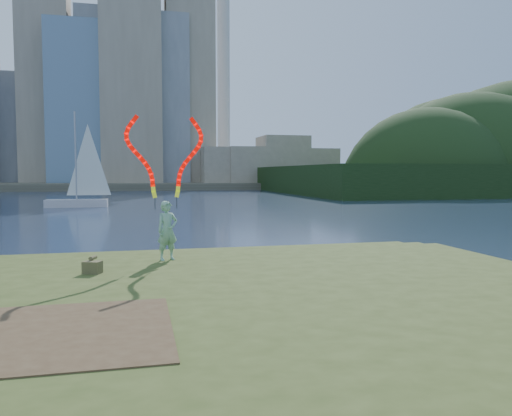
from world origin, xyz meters
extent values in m
plane|color=#18243D|center=(0.00, 0.00, 0.00)|extent=(320.00, 320.00, 0.00)
cube|color=#384719|center=(0.00, -2.50, 0.15)|extent=(20.00, 18.00, 0.30)
cube|color=#384719|center=(0.00, -2.20, 0.40)|extent=(17.00, 15.00, 0.30)
cube|color=#384719|center=(0.00, -2.00, 0.65)|extent=(14.00, 12.00, 0.30)
cube|color=#47331E|center=(-2.20, -3.20, 0.81)|extent=(3.20, 3.00, 0.02)
cube|color=#4C4738|center=(0.00, 95.00, 0.60)|extent=(320.00, 40.00, 1.20)
cylinder|color=silver|center=(18.00, 102.00, 30.20)|extent=(2.80, 2.80, 58.00)
cube|color=black|center=(55.00, 60.00, 2.00)|extent=(70.00, 42.00, 4.00)
imported|color=#1C653D|center=(-0.34, 2.21, 1.54)|extent=(0.63, 0.53, 1.48)
cylinder|color=black|center=(-0.64, 2.20, 2.22)|extent=(0.02, 0.02, 0.30)
cylinder|color=black|center=(-0.09, 2.42, 2.22)|extent=(0.02, 0.02, 0.30)
cube|color=brown|center=(-2.02, 0.91, 0.93)|extent=(0.44, 0.37, 0.27)
cylinder|color=brown|center=(-2.02, 1.09, 1.11)|extent=(0.17, 0.26, 0.09)
cube|color=beige|center=(-6.29, 35.64, 0.31)|extent=(5.19, 1.68, 0.73)
cylinder|color=gray|center=(-6.29, 35.64, 4.36)|extent=(0.15, 0.15, 7.88)
camera|label=1|loc=(-1.03, -10.26, 2.96)|focal=35.00mm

